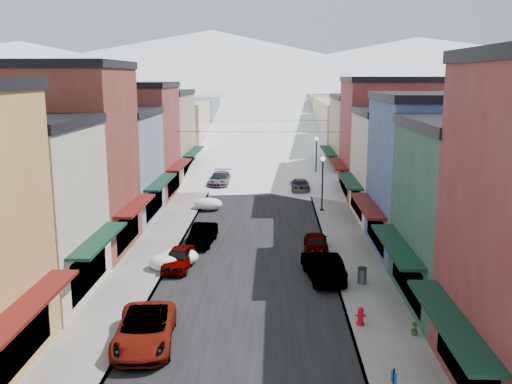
# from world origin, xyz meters

# --- Properties ---
(road) EXTENTS (10.00, 160.00, 0.01)m
(road) POSITION_xyz_m (0.00, 60.00, 0.01)
(road) COLOR black
(road) RESTS_ON ground
(sidewalk_left) EXTENTS (3.20, 160.00, 0.15)m
(sidewalk_left) POSITION_xyz_m (-6.60, 60.00, 0.07)
(sidewalk_left) COLOR gray
(sidewalk_left) RESTS_ON ground
(sidewalk_right) EXTENTS (3.20, 160.00, 0.15)m
(sidewalk_right) POSITION_xyz_m (6.60, 60.00, 0.07)
(sidewalk_right) COLOR gray
(sidewalk_right) RESTS_ON ground
(curb_left) EXTENTS (0.10, 160.00, 0.15)m
(curb_left) POSITION_xyz_m (-5.05, 60.00, 0.07)
(curb_left) COLOR slate
(curb_left) RESTS_ON ground
(curb_right) EXTENTS (0.10, 160.00, 0.15)m
(curb_right) POSITION_xyz_m (5.05, 60.00, 0.07)
(curb_right) COLOR slate
(curb_right) RESTS_ON ground
(bldg_l_brick_near) EXTENTS (12.30, 8.20, 12.50)m
(bldg_l_brick_near) POSITION_xyz_m (-13.69, 20.50, 6.26)
(bldg_l_brick_near) COLOR maroon
(bldg_l_brick_near) RESTS_ON ground
(bldg_l_grayblue) EXTENTS (11.30, 9.20, 9.00)m
(bldg_l_grayblue) POSITION_xyz_m (-13.19, 29.00, 4.51)
(bldg_l_grayblue) COLOR slate
(bldg_l_grayblue) RESTS_ON ground
(bldg_l_brick_far) EXTENTS (13.30, 9.20, 11.00)m
(bldg_l_brick_far) POSITION_xyz_m (-14.19, 38.00, 5.51)
(bldg_l_brick_far) COLOR maroon
(bldg_l_brick_far) RESTS_ON ground
(bldg_l_tan) EXTENTS (11.30, 11.20, 10.00)m
(bldg_l_tan) POSITION_xyz_m (-13.19, 48.00, 5.01)
(bldg_l_tan) COLOR #91805F
(bldg_l_tan) RESTS_ON ground
(bldg_r_green) EXTENTS (11.30, 9.20, 9.50)m
(bldg_r_green) POSITION_xyz_m (13.19, 12.00, 4.76)
(bldg_r_green) COLOR #234837
(bldg_r_green) RESTS_ON ground
(bldg_r_blue) EXTENTS (11.30, 9.20, 10.50)m
(bldg_r_blue) POSITION_xyz_m (13.19, 21.00, 5.26)
(bldg_r_blue) COLOR #384E7F
(bldg_r_blue) RESTS_ON ground
(bldg_r_cream) EXTENTS (12.30, 9.20, 9.00)m
(bldg_r_cream) POSITION_xyz_m (13.69, 30.00, 4.51)
(bldg_r_cream) COLOR beige
(bldg_r_cream) RESTS_ON ground
(bldg_r_brick_far) EXTENTS (13.30, 9.20, 11.50)m
(bldg_r_brick_far) POSITION_xyz_m (14.19, 39.00, 5.76)
(bldg_r_brick_far) COLOR maroon
(bldg_r_brick_far) RESTS_ON ground
(bldg_r_tan) EXTENTS (11.30, 11.20, 9.50)m
(bldg_r_tan) POSITION_xyz_m (13.19, 49.00, 4.76)
(bldg_r_tan) COLOR #9A8665
(bldg_r_tan) RESTS_ON ground
(distant_blocks) EXTENTS (34.00, 55.00, 8.00)m
(distant_blocks) POSITION_xyz_m (0.00, 83.00, 4.00)
(distant_blocks) COLOR gray
(distant_blocks) RESTS_ON ground
(mountain_ridge) EXTENTS (670.00, 340.00, 34.00)m
(mountain_ridge) POSITION_xyz_m (-19.47, 277.18, 14.36)
(mountain_ridge) COLOR silver
(mountain_ridge) RESTS_ON ground
(overhead_cables) EXTENTS (16.40, 15.04, 0.04)m
(overhead_cables) POSITION_xyz_m (0.00, 47.50, 6.20)
(overhead_cables) COLOR black
(overhead_cables) RESTS_ON ground
(car_white_suv) EXTENTS (2.99, 5.55, 1.48)m
(car_white_suv) POSITION_xyz_m (-4.12, 7.16, 0.74)
(car_white_suv) COLOR silver
(car_white_suv) RESTS_ON ground
(car_silver_sedan) EXTENTS (1.82, 3.98, 1.32)m
(car_silver_sedan) POSITION_xyz_m (-4.30, 17.25, 0.66)
(car_silver_sedan) COLOR #9FA2A7
(car_silver_sedan) RESTS_ON ground
(car_dark_hatch) EXTENTS (1.79, 4.32, 1.39)m
(car_dark_hatch) POSITION_xyz_m (-3.50, 22.46, 0.69)
(car_dark_hatch) COLOR black
(car_dark_hatch) RESTS_ON ground
(car_silver_wagon) EXTENTS (2.37, 5.47, 1.57)m
(car_silver_wagon) POSITION_xyz_m (-4.30, 43.67, 0.78)
(car_silver_wagon) COLOR #989AA0
(car_silver_wagon) RESTS_ON ground
(car_green_sedan) EXTENTS (2.36, 5.07, 1.61)m
(car_green_sedan) POSITION_xyz_m (4.30, 15.68, 0.80)
(car_green_sedan) COLOR black
(car_green_sedan) RESTS_ON ground
(car_gray_suv) EXTENTS (1.73, 3.98, 1.34)m
(car_gray_suv) POSITION_xyz_m (4.30, 21.18, 0.67)
(car_gray_suv) COLOR gray
(car_gray_suv) RESTS_ON ground
(car_black_sedan) EXTENTS (1.98, 4.63, 1.33)m
(car_black_sedan) POSITION_xyz_m (4.11, 41.46, 0.66)
(car_black_sedan) COLOR black
(car_black_sedan) RESTS_ON ground
(car_lane_silver) EXTENTS (1.95, 4.49, 1.51)m
(car_lane_silver) POSITION_xyz_m (-0.72, 53.64, 0.75)
(car_lane_silver) COLOR #9EA1A6
(car_lane_silver) RESTS_ON ground
(car_lane_white) EXTENTS (2.85, 5.99, 1.65)m
(car_lane_white) POSITION_xyz_m (2.20, 60.90, 0.83)
(car_lane_white) COLOR silver
(car_lane_white) RESTS_ON ground
(fire_hydrant) EXTENTS (0.51, 0.38, 0.87)m
(fire_hydrant) POSITION_xyz_m (5.54, 9.27, 0.55)
(fire_hydrant) COLOR red
(fire_hydrant) RESTS_ON sidewalk_right
(trash_can) EXTENTS (0.54, 0.54, 0.91)m
(trash_can) POSITION_xyz_m (6.42, 14.72, 0.61)
(trash_can) COLOR #5D5F62
(trash_can) RESTS_ON sidewalk_right
(streetlamp_near) EXTENTS (0.39, 0.39, 4.70)m
(streetlamp_near) POSITION_xyz_m (5.61, 32.39, 3.11)
(streetlamp_near) COLOR black
(streetlamp_near) RESTS_ON sidewalk_right
(streetlamp_far) EXTENTS (0.41, 0.41, 4.89)m
(streetlamp_far) POSITION_xyz_m (6.09, 46.60, 3.24)
(streetlamp_far) COLOR black
(streetlamp_far) RESTS_ON sidewalk_right
(planter_far) EXTENTS (0.45, 0.45, 0.57)m
(planter_far) POSITION_xyz_m (7.80, 8.26, 0.43)
(planter_far) COLOR #2A5C2B
(planter_far) RESTS_ON sidewalk_right
(snow_pile_near) EXTENTS (2.48, 2.73, 1.05)m
(snow_pile_near) POSITION_xyz_m (-4.42, 18.04, 0.50)
(snow_pile_near) COLOR white
(snow_pile_near) RESTS_ON ground
(snow_pile_mid) EXTENTS (2.36, 2.65, 1.00)m
(snow_pile_mid) POSITION_xyz_m (-4.88, 17.05, 0.48)
(snow_pile_mid) COLOR white
(snow_pile_mid) RESTS_ON ground
(snow_pile_far) EXTENTS (2.47, 2.72, 1.04)m
(snow_pile_far) POSITION_xyz_m (-4.28, 33.00, 0.50)
(snow_pile_far) COLOR white
(snow_pile_far) RESTS_ON ground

